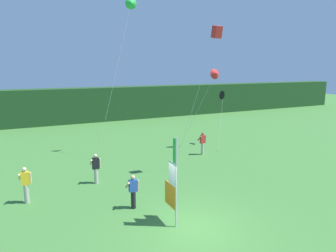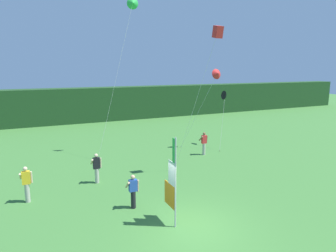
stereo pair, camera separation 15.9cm
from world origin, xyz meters
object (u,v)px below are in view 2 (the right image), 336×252
Objects in this scene: kite_black_delta_0 at (225,95)px; kite_red_box_1 at (218,33)px; banner_flag at (172,183)px; person_mid_field at (26,183)px; person_far_left at (133,191)px; kite_red_delta_2 at (217,74)px; kite_green_delta_5 at (133,4)px; person_far_right at (204,143)px; person_near_banner at (97,167)px.

kite_black_delta_0 is 8.32m from kite_red_box_1.
person_mid_field is (-5.28, 4.63, -0.82)m from banner_flag.
kite_black_delta_0 is at bearing 50.38° from kite_red_box_1.
person_far_left is 0.25× the size of kite_red_delta_2.
person_far_right is at bearing -31.27° from kite_green_delta_5.
person_far_left is 13.36m from kite_black_delta_0.
person_far_left is 13.19m from kite_green_delta_5.
person_far_left is at bearing -141.99° from kite_red_delta_2.
person_mid_field is 0.28× the size of kite_red_delta_2.
person_mid_field is 13.35m from kite_green_delta_5.
person_far_right is 10.79m from kite_green_delta_5.
banner_flag is 6.02m from person_near_banner.
kite_red_box_1 reaches higher than person_mid_field.
kite_black_delta_0 is at bearing 20.22° from person_near_banner.
person_near_banner is 0.38× the size of kite_black_delta_0.
person_far_right is 0.27× the size of kite_red_delta_2.
kite_green_delta_5 reaches higher than person_near_banner.
person_far_right is at bearing 15.67° from person_mid_field.
person_far_right is at bearing 15.21° from person_near_banner.
person_near_banner is 11.37m from kite_green_delta_5.
person_near_banner reaches higher than person_far_left.
kite_red_delta_2 is 7.78m from kite_green_delta_5.
person_far_left is 0.35× the size of kite_black_delta_0.
kite_green_delta_5 is at bearing 70.48° from person_far_left.
banner_flag is 2.20× the size of person_far_right.
kite_black_delta_0 reaches higher than banner_flag.
kite_green_delta_5 is at bearing 113.14° from kite_red_box_1.
person_mid_field is 15.84m from kite_black_delta_0.
banner_flag is 0.83× the size of kite_black_delta_0.
person_near_banner is 3.61m from person_mid_field.
person_mid_field is 1.05× the size of person_far_right.
kite_red_box_1 reaches higher than banner_flag.
person_far_left is at bearing -158.75° from kite_red_box_1.
kite_red_delta_2 reaches higher than kite_black_delta_0.
kite_green_delta_5 is (-7.33, 0.70, 6.42)m from kite_black_delta_0.
person_near_banner is 0.27× the size of kite_red_delta_2.
person_mid_field is 14.86m from kite_red_delta_2.
person_near_banner is 11.52m from kite_red_delta_2.
person_mid_field is at bearing -160.59° from kite_black_delta_0.
person_far_right is (7.31, 5.92, 0.06)m from person_far_left.
kite_red_box_1 is at bearing -66.86° from kite_green_delta_5.
banner_flag is 7.07m from person_mid_field.
person_mid_field is at bearing 177.50° from kite_red_box_1.
person_mid_field is at bearing 148.25° from person_far_left.
person_far_right is 0.38× the size of kite_black_delta_0.
kite_red_delta_2 is at bearing -13.55° from kite_green_delta_5.
kite_red_box_1 is 6.33m from kite_red_delta_2.
kite_green_delta_5 is (-6.03, 1.45, 4.70)m from kite_red_delta_2.
kite_black_delta_0 is at bearing 19.41° from person_mid_field.
kite_red_box_1 is 7.25m from kite_green_delta_5.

